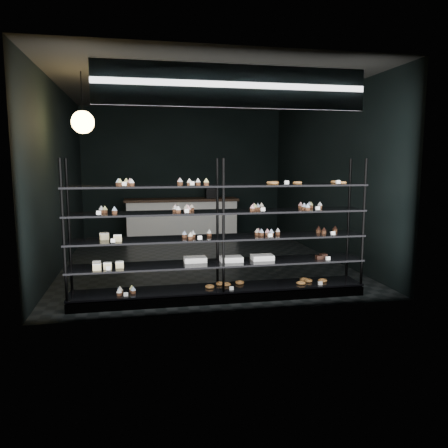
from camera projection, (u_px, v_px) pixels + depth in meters
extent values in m
cube|color=black|center=(201.00, 259.00, 8.39)|extent=(5.00, 6.00, 0.01)
cube|color=black|center=(200.00, 88.00, 7.94)|extent=(5.00, 6.00, 0.01)
cube|color=black|center=(184.00, 173.00, 11.08)|extent=(5.00, 0.01, 3.20)
cube|color=black|center=(235.00, 184.00, 5.25)|extent=(5.00, 0.01, 3.20)
cube|color=black|center=(60.00, 177.00, 7.69)|extent=(0.01, 6.00, 3.20)
cube|color=black|center=(325.00, 175.00, 8.65)|extent=(0.01, 6.00, 3.20)
cube|color=black|center=(220.00, 294.00, 5.99)|extent=(4.00, 0.50, 0.12)
cylinder|color=black|center=(64.00, 235.00, 5.27)|extent=(0.04, 0.04, 1.85)
cylinder|color=black|center=(69.00, 230.00, 5.69)|extent=(0.04, 0.04, 1.85)
cylinder|color=black|center=(223.00, 230.00, 5.64)|extent=(0.04, 0.04, 1.85)
cylinder|color=black|center=(217.00, 226.00, 6.07)|extent=(0.04, 0.04, 1.85)
cylinder|color=black|center=(363.00, 226.00, 6.02)|extent=(0.04, 0.04, 1.85)
cylinder|color=black|center=(348.00, 222.00, 6.45)|extent=(0.04, 0.04, 1.85)
cube|color=black|center=(220.00, 288.00, 5.97)|extent=(4.00, 0.50, 0.03)
cube|color=black|center=(220.00, 263.00, 5.93)|extent=(4.00, 0.50, 0.02)
cube|color=black|center=(220.00, 238.00, 5.88)|extent=(4.00, 0.50, 0.02)
cube|color=black|center=(220.00, 212.00, 5.83)|extent=(4.00, 0.50, 0.02)
cube|color=black|center=(220.00, 186.00, 5.78)|extent=(4.00, 0.50, 0.02)
cube|color=white|center=(125.00, 184.00, 5.36)|extent=(0.06, 0.04, 0.06)
cube|color=white|center=(193.00, 184.00, 5.52)|extent=(0.06, 0.04, 0.06)
cube|color=white|center=(288.00, 183.00, 5.77)|extent=(0.05, 0.04, 0.06)
cube|color=white|center=(339.00, 182.00, 5.90)|extent=(0.06, 0.04, 0.06)
cube|color=white|center=(101.00, 213.00, 5.35)|extent=(0.06, 0.04, 0.06)
cube|color=white|center=(184.00, 211.00, 5.55)|extent=(0.05, 0.04, 0.06)
cube|color=white|center=(264.00, 210.00, 5.75)|extent=(0.05, 0.04, 0.06)
cube|color=white|center=(319.00, 208.00, 5.90)|extent=(0.06, 0.04, 0.06)
cube|color=white|center=(110.00, 241.00, 5.42)|extent=(0.06, 0.04, 0.06)
cube|color=white|center=(199.00, 238.00, 5.64)|extent=(0.06, 0.04, 0.06)
cube|color=white|center=(271.00, 236.00, 5.82)|extent=(0.05, 0.04, 0.06)
cube|color=white|center=(334.00, 233.00, 5.99)|extent=(0.06, 0.04, 0.06)
cube|color=white|center=(108.00, 269.00, 5.46)|extent=(0.06, 0.04, 0.06)
cube|color=white|center=(328.00, 259.00, 6.03)|extent=(0.06, 0.04, 0.06)
cube|color=white|center=(128.00, 294.00, 5.56)|extent=(0.06, 0.04, 0.06)
cube|color=white|center=(229.00, 289.00, 5.81)|extent=(0.05, 0.04, 0.06)
cube|color=white|center=(318.00, 284.00, 6.05)|extent=(0.06, 0.04, 0.06)
cube|color=#0B0E3B|center=(234.00, 86.00, 5.17)|extent=(3.20, 0.04, 0.45)
cube|color=white|center=(234.00, 86.00, 5.15)|extent=(3.30, 0.02, 0.50)
cylinder|color=black|center=(81.00, 91.00, 6.43)|extent=(0.01, 0.01, 0.56)
sphere|color=#FFBE59|center=(83.00, 122.00, 6.49)|extent=(0.34, 0.34, 0.34)
cube|color=silver|center=(182.00, 220.00, 10.73)|extent=(2.65, 0.60, 0.92)
cube|color=black|center=(182.00, 200.00, 10.66)|extent=(2.75, 0.65, 0.06)
cube|color=black|center=(211.00, 193.00, 10.79)|extent=(0.30, 0.30, 0.25)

